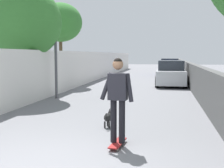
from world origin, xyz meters
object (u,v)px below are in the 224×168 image
Objects in this scene: car_near at (171,74)px; car_far at (169,68)px; skateboard at (118,143)px; lamp_post at (55,37)px; tree_left_mid at (24,22)px; dog at (109,117)px; person_skateboarder at (118,93)px; tree_left_far at (60,23)px.

car_near and car_far have the same top height.
car_near is at bearing -5.58° from skateboard.
lamp_post is 16.46m from car_far.
tree_left_mid is 2.55× the size of dog.
person_skateboarder is 21.93m from car_far.
car_far is (21.89, -1.24, -0.40)m from person_skateboarder.
person_skateboarder is (-0.00, 0.00, 1.05)m from skateboard.
tree_left_mid is 17.26m from car_far.
skateboard is at bearing -149.34° from lamp_post.
tree_left_far is 2.87× the size of person_skateboarder.
car_far reaches higher than skateboard.
tree_left_mid is 1.09× the size of car_far.
skateboard is 1.05m from person_skateboarder.
tree_left_mid is at bearing 136.95° from car_near.
tree_left_mid is 1.25× the size of lamp_post.
dog is 0.43× the size of car_far.
dog is at bearing 171.10° from car_near.
car_far is at bearing -3.24° from skateboard.
tree_left_mid is 8.10m from person_skateboarder.
skateboard is (-6.00, -5.00, -3.20)m from tree_left_mid.
lamp_post is 2.03× the size of dog.
dog is (-9.91, -4.92, -3.55)m from tree_left_far.
tree_left_mid is at bearing 45.63° from dog.
tree_left_mid is 2.75× the size of person_skateboarder.
skateboard is 0.43× the size of dog.
dog is (-4.74, -3.26, -2.39)m from lamp_post.
person_skateboarder is at bearing 174.42° from car_near.
person_skateboarder is at bearing 135.00° from skateboard.
tree_left_mid is at bearing -175.74° from tree_left_far.
lamp_post is at bearing 30.66° from skateboard.
tree_left_mid is at bearing 39.83° from skateboard.
car_near is at bearing -38.16° from lamp_post.
lamp_post is 6.23m from dog.
lamp_post is (-5.17, -1.66, -1.16)m from tree_left_far.
tree_left_mid is at bearing 104.79° from lamp_post.
tree_left_far is 13.00m from person_skateboarder.
tree_left_mid reaches higher than car_near.
lamp_post is 0.87× the size of car_far.
skateboard is at bearing -154.79° from tree_left_far.
lamp_post is at bearing -162.19° from tree_left_far.
car_far is at bearing -21.45° from tree_left_mid.
tree_left_far is 1.22× the size of car_near.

